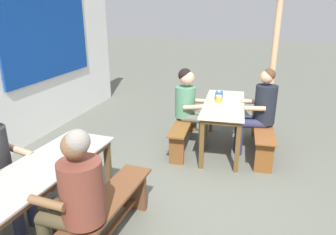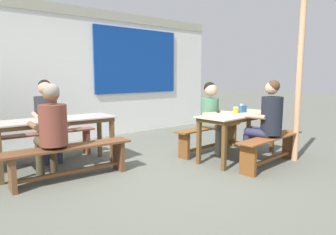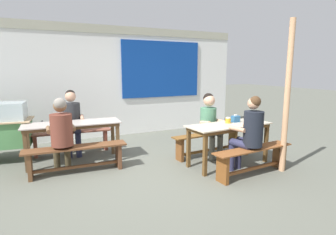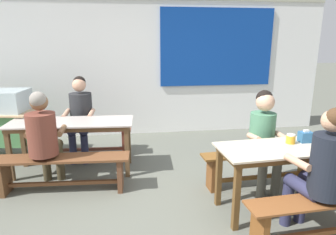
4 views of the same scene
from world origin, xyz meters
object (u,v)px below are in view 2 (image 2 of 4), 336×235
(bench_far_front, at_px, (71,157))
(bench_near_front, at_px, (271,147))
(person_left_back_turned, at_px, (52,126))
(wooden_support_post, at_px, (299,83))
(dining_table_far, at_px, (56,124))
(person_center_facing, at_px, (47,115))
(person_right_near_table, at_px, (212,112))
(tissue_box, at_px, (242,109))
(bench_near_back, at_px, (210,135))
(person_near_front, at_px, (267,118))
(dining_table_near, at_px, (238,119))
(condiment_jar, at_px, (236,110))
(bench_far_back, at_px, (46,141))

(bench_far_front, xyz_separation_m, bench_near_front, (2.61, -1.38, -0.02))
(person_left_back_turned, height_order, wooden_support_post, wooden_support_post)
(dining_table_far, bearing_deg, person_center_facing, 84.08)
(person_right_near_table, distance_m, tissue_box, 0.52)
(person_left_back_turned, xyz_separation_m, wooden_support_post, (3.41, -1.53, 0.53))
(bench_near_back, bearing_deg, person_center_facing, 151.63)
(person_center_facing, xyz_separation_m, person_near_front, (2.47, -2.45, -0.02))
(dining_table_far, xyz_separation_m, dining_table_near, (2.54, -1.38, -0.00))
(dining_table_far, distance_m, person_center_facing, 0.55)
(bench_far_front, height_order, person_near_front, person_near_front)
(dining_table_far, distance_m, dining_table_near, 2.88)
(bench_near_front, relative_size, tissue_box, 11.01)
(dining_table_near, relative_size, wooden_support_post, 0.64)
(dining_table_far, xyz_separation_m, bench_far_front, (-0.03, -0.60, -0.36))
(bench_near_front, bearing_deg, condiment_jar, 89.62)
(tissue_box, bearing_deg, bench_near_front, -105.25)
(dining_table_far, relative_size, person_near_front, 1.33)
(dining_table_near, distance_m, bench_far_back, 3.21)
(dining_table_near, relative_size, person_left_back_turned, 1.26)
(bench_far_front, relative_size, person_left_back_turned, 1.30)
(bench_far_back, relative_size, bench_near_back, 1.02)
(dining_table_near, height_order, bench_far_front, dining_table_near)
(person_center_facing, distance_m, person_left_back_turned, 1.11)
(bench_near_front, bearing_deg, person_left_back_turned, 152.69)
(person_near_front, xyz_separation_m, wooden_support_post, (0.64, -0.14, 0.53))
(person_near_front, xyz_separation_m, condiment_jar, (0.05, 0.62, 0.07))
(person_right_near_table, height_order, wooden_support_post, wooden_support_post)
(bench_far_front, xyz_separation_m, person_center_facing, (0.09, 1.14, 0.44))
(bench_far_front, relative_size, wooden_support_post, 0.66)
(dining_table_far, relative_size, tissue_box, 12.50)
(bench_near_back, height_order, person_near_front, person_near_front)
(dining_table_far, distance_m, person_right_near_table, 2.62)
(dining_table_near, xyz_separation_m, bench_near_back, (-0.04, 0.60, -0.37))
(dining_table_far, distance_m, bench_far_back, 0.70)
(bench_near_front, relative_size, person_near_front, 1.17)
(tissue_box, bearing_deg, person_right_near_table, 123.48)
(person_right_near_table, bearing_deg, bench_near_back, 78.96)
(person_center_facing, relative_size, tissue_box, 9.40)
(bench_far_back, xyz_separation_m, person_near_front, (2.49, -2.51, 0.43))
(dining_table_far, xyz_separation_m, person_right_near_table, (2.49, -0.84, 0.07))
(person_near_front, bearing_deg, tissue_box, 69.61)
(bench_far_front, distance_m, person_near_front, 2.91)
(person_near_front, distance_m, condiment_jar, 0.63)
(bench_near_back, relative_size, person_near_front, 1.21)
(bench_far_back, height_order, person_right_near_table, person_right_near_table)
(dining_table_far, xyz_separation_m, condiment_jar, (2.58, -1.29, 0.13))
(bench_far_back, bearing_deg, person_near_front, -45.18)
(dining_table_far, height_order, dining_table_near, same)
(person_center_facing, bearing_deg, person_left_back_turned, -105.40)
(bench_far_front, bearing_deg, bench_far_back, 86.69)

